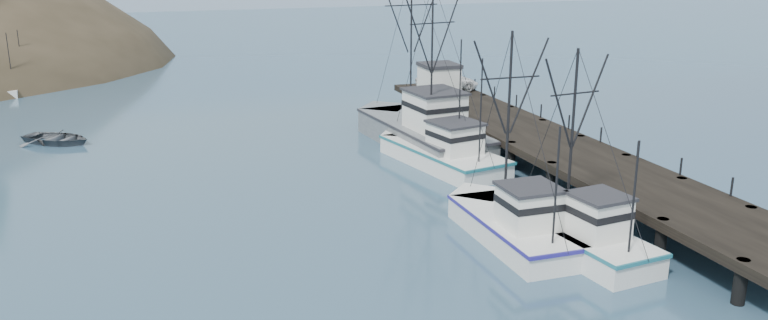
% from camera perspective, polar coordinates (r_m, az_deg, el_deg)
% --- Properties ---
extents(ground, '(400.00, 400.00, 0.00)m').
position_cam_1_polar(ground, '(31.94, 4.83, -10.74)').
color(ground, '#2D4A64').
rests_on(ground, ground).
extents(pier, '(6.00, 44.00, 2.00)m').
position_cam_1_polar(pier, '(50.84, 12.27, 1.26)').
color(pier, black).
rests_on(pier, ground).
extents(distant_ridge, '(360.00, 40.00, 26.00)m').
position_cam_1_polar(distant_ridge, '(197.77, -12.55, 11.55)').
color(distant_ridge, '#9EB2C6').
rests_on(distant_ridge, ground).
extents(distant_ridge_far, '(180.00, 25.00, 18.00)m').
position_cam_1_polar(distant_ridge_far, '(213.46, -26.70, 10.56)').
color(distant_ridge_far, silver).
rests_on(distant_ridge_far, ground).
extents(trawler_near, '(4.18, 9.84, 10.12)m').
position_cam_1_polar(trawler_near, '(37.69, 14.52, -5.54)').
color(trawler_near, white).
rests_on(trawler_near, ground).
extents(trawler_mid, '(3.64, 10.71, 10.75)m').
position_cam_1_polar(trawler_mid, '(38.44, 9.78, -4.82)').
color(trawler_mid, white).
rests_on(trawler_mid, ground).
extents(trawler_far, '(6.03, 12.41, 12.46)m').
position_cam_1_polar(trawler_far, '(50.88, 4.27, 0.59)').
color(trawler_far, white).
rests_on(trawler_far, ground).
extents(work_vessel, '(6.14, 16.07, 13.32)m').
position_cam_1_polar(work_vessel, '(55.13, 2.75, 2.27)').
color(work_vessel, slate).
rests_on(work_vessel, ground).
extents(pier_shed, '(3.00, 3.20, 2.80)m').
position_cam_1_polar(pier_shed, '(63.64, 4.22, 6.13)').
color(pier_shed, silver).
rests_on(pier_shed, pier).
extents(pickup_truck, '(5.73, 3.14, 1.52)m').
position_cam_1_polar(pickup_truck, '(66.52, 4.84, 5.97)').
color(pickup_truck, white).
rests_on(pickup_truck, pier).
extents(motorboat, '(6.59, 6.23, 1.11)m').
position_cam_1_polar(motorboat, '(61.40, -23.61, 1.17)').
color(motorboat, '#51555A').
rests_on(motorboat, ground).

